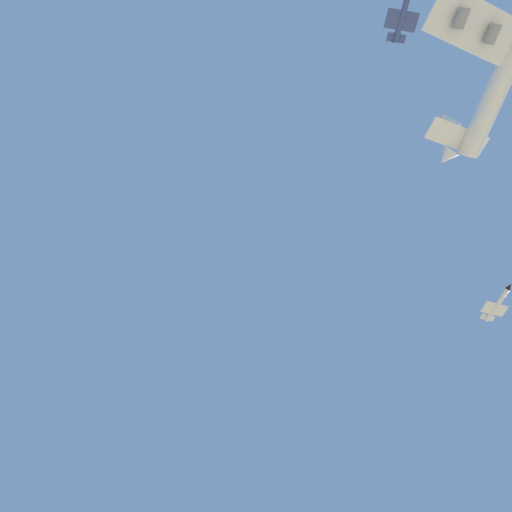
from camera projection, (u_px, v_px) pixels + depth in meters
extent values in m
cone|color=white|center=(446.00, 156.00, 141.99)|extent=(7.63, 7.54, 5.76)
cylinder|color=gray|center=(461.00, 18.00, 115.54)|extent=(5.83, 5.12, 3.00)
cylinder|color=gray|center=(492.00, 34.00, 119.06)|extent=(5.83, 5.12, 3.00)
cube|color=white|center=(445.00, 130.00, 145.15)|extent=(7.69, 7.02, 10.37)
cube|color=white|center=(457.00, 138.00, 139.08)|extent=(19.39, 21.18, 4.28)
cylinder|color=#38478C|center=(403.00, 14.00, 108.07)|extent=(12.18, 7.43, 1.50)
cube|color=#38478C|center=(402.00, 20.00, 108.65)|extent=(7.64, 9.13, 0.24)
cube|color=#38478C|center=(394.00, 37.00, 112.50)|extent=(2.21, 1.30, 2.60)
cube|color=#38478C|center=(396.00, 38.00, 110.99)|extent=(4.02, 5.18, 0.20)
cylinder|color=silver|center=(497.00, 305.00, 141.08)|extent=(11.49, 8.72, 1.50)
cone|color=black|center=(510.00, 286.00, 137.43)|extent=(2.50, 2.38, 1.50)
cube|color=silver|center=(494.00, 309.00, 141.64)|extent=(8.21, 9.07, 0.24)
cube|color=silver|center=(485.00, 314.00, 145.44)|extent=(2.08, 1.55, 2.60)
cube|color=silver|center=(487.00, 318.00, 143.93)|extent=(4.40, 5.08, 0.20)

